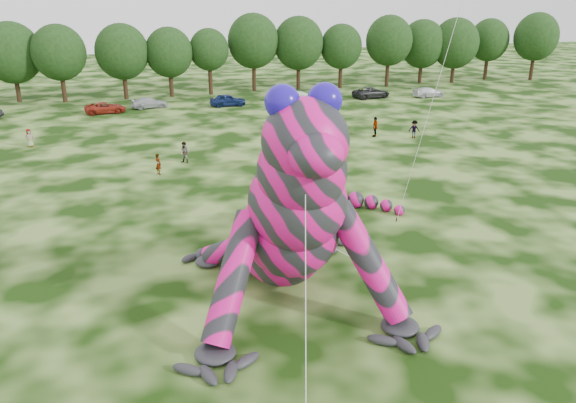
{
  "coord_description": "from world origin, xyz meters",
  "views": [
    {
      "loc": [
        -10.41,
        -19.28,
        12.69
      ],
      "look_at": [
        -3.79,
        3.36,
        4.0
      ],
      "focal_mm": 35.0,
      "sensor_mm": 36.0,
      "label": 1
    }
  ],
  "objects_px": {
    "tree_5": "(13,62)",
    "spectator_0": "(158,164)",
    "inflatable_gecko": "(275,176)",
    "car_3": "(149,103)",
    "car_5": "(291,95)",
    "tree_17": "(535,47)",
    "car_7": "(428,92)",
    "tree_10": "(254,52)",
    "spectator_4": "(29,138)",
    "tree_12": "(341,56)",
    "tree_6": "(60,64)",
    "tree_7": "(123,62)",
    "tree_13": "(388,51)",
    "spectator_1": "(185,153)",
    "tree_14": "(422,52)",
    "car_4": "(228,100)",
    "spectator_2": "(414,129)",
    "spectator_5": "(336,177)",
    "tree_16": "(488,49)",
    "car_6": "(371,93)",
    "tree_15": "(455,50)",
    "tree_9": "(210,62)",
    "spectator_3": "(375,127)",
    "car_2": "(105,108)",
    "tree_8": "(170,62)",
    "tree_11": "(299,53)"
  },
  "relations": [
    {
      "from": "tree_13",
      "to": "spectator_2",
      "type": "relative_size",
      "value": 6.04
    },
    {
      "from": "tree_11",
      "to": "spectator_5",
      "type": "height_order",
      "value": "tree_11"
    },
    {
      "from": "tree_14",
      "to": "tree_16",
      "type": "relative_size",
      "value": 1.0
    },
    {
      "from": "car_5",
      "to": "tree_12",
      "type": "bearing_deg",
      "value": -55.42
    },
    {
      "from": "spectator_4",
      "to": "tree_7",
      "type": "bearing_deg",
      "value": 47.53
    },
    {
      "from": "car_7",
      "to": "inflatable_gecko",
      "type": "bearing_deg",
      "value": 139.68
    },
    {
      "from": "tree_9",
      "to": "spectator_5",
      "type": "height_order",
      "value": "tree_9"
    },
    {
      "from": "car_4",
      "to": "spectator_2",
      "type": "bearing_deg",
      "value": -145.78
    },
    {
      "from": "tree_5",
      "to": "tree_16",
      "type": "distance_m",
      "value": 68.58
    },
    {
      "from": "tree_12",
      "to": "spectator_1",
      "type": "relative_size",
      "value": 5.18
    },
    {
      "from": "tree_14",
      "to": "car_2",
      "type": "distance_m",
      "value": 47.5
    },
    {
      "from": "car_4",
      "to": "spectator_4",
      "type": "bearing_deg",
      "value": 125.7
    },
    {
      "from": "inflatable_gecko",
      "to": "spectator_3",
      "type": "relative_size",
      "value": 10.39
    },
    {
      "from": "tree_14",
      "to": "tree_16",
      "type": "distance_m",
      "value": 12.01
    },
    {
      "from": "tree_10",
      "to": "spectator_4",
      "type": "bearing_deg",
      "value": -136.52
    },
    {
      "from": "spectator_5",
      "to": "spectator_3",
      "type": "bearing_deg",
      "value": 111.22
    },
    {
      "from": "tree_13",
      "to": "tree_16",
      "type": "relative_size",
      "value": 1.08
    },
    {
      "from": "tree_10",
      "to": "tree_13",
      "type": "xyz_separation_m",
      "value": [
        19.73,
        -1.45,
        -0.19
      ]
    },
    {
      "from": "spectator_5",
      "to": "spectator_3",
      "type": "height_order",
      "value": "spectator_3"
    },
    {
      "from": "car_3",
      "to": "spectator_3",
      "type": "relative_size",
      "value": 2.26
    },
    {
      "from": "tree_6",
      "to": "tree_17",
      "type": "xyz_separation_m",
      "value": [
        69.51,
        -0.02,
        0.4
      ]
    },
    {
      "from": "tree_6",
      "to": "car_3",
      "type": "xyz_separation_m",
      "value": [
        10.0,
        -7.17,
        -4.12
      ]
    },
    {
      "from": "tree_13",
      "to": "car_6",
      "type": "xyz_separation_m",
      "value": [
        -6.35,
        -8.63,
        -4.37
      ]
    },
    {
      "from": "tree_17",
      "to": "spectator_4",
      "type": "xyz_separation_m",
      "value": [
        -70.75,
        -22.92,
        -4.34
      ]
    },
    {
      "from": "tree_7",
      "to": "car_2",
      "type": "xyz_separation_m",
      "value": [
        -2.48,
        -9.13,
        -4.1
      ]
    },
    {
      "from": "tree_14",
      "to": "tree_10",
      "type": "bearing_deg",
      "value": -179.68
    },
    {
      "from": "spectator_0",
      "to": "tree_5",
      "type": "bearing_deg",
      "value": -4.94
    },
    {
      "from": "tree_14",
      "to": "car_4",
      "type": "bearing_deg",
      "value": -161.5
    },
    {
      "from": "spectator_1",
      "to": "spectator_0",
      "type": "xyz_separation_m",
      "value": [
        -2.25,
        -2.51,
        -0.06
      ]
    },
    {
      "from": "inflatable_gecko",
      "to": "tree_7",
      "type": "xyz_separation_m",
      "value": [
        -5.97,
        52.45,
        -0.18
      ]
    },
    {
      "from": "spectator_4",
      "to": "spectator_2",
      "type": "height_order",
      "value": "spectator_2"
    },
    {
      "from": "tree_7",
      "to": "tree_13",
      "type": "distance_m",
      "value": 37.21
    },
    {
      "from": "car_3",
      "to": "car_5",
      "type": "bearing_deg",
      "value": -98.44
    },
    {
      "from": "tree_8",
      "to": "car_3",
      "type": "height_order",
      "value": "tree_8"
    },
    {
      "from": "inflatable_gecko",
      "to": "tree_12",
      "type": "relative_size",
      "value": 2.19
    },
    {
      "from": "tree_16",
      "to": "tree_14",
      "type": "bearing_deg",
      "value": -176.9
    },
    {
      "from": "tree_10",
      "to": "tree_16",
      "type": "distance_m",
      "value": 38.06
    },
    {
      "from": "tree_12",
      "to": "car_6",
      "type": "height_order",
      "value": "tree_12"
    },
    {
      "from": "tree_17",
      "to": "car_7",
      "type": "xyz_separation_m",
      "value": [
        -23.56,
        -9.56,
        -4.52
      ]
    },
    {
      "from": "spectator_2",
      "to": "tree_6",
      "type": "bearing_deg",
      "value": 153.15
    },
    {
      "from": "tree_7",
      "to": "tree_17",
      "type": "distance_m",
      "value": 62.03
    },
    {
      "from": "tree_13",
      "to": "tree_16",
      "type": "height_order",
      "value": "tree_13"
    },
    {
      "from": "tree_15",
      "to": "spectator_1",
      "type": "distance_m",
      "value": 55.69
    },
    {
      "from": "tree_17",
      "to": "car_3",
      "type": "xyz_separation_m",
      "value": [
        -59.51,
        -7.15,
        -4.53
      ]
    },
    {
      "from": "inflatable_gecko",
      "to": "tree_5",
      "type": "height_order",
      "value": "inflatable_gecko"
    },
    {
      "from": "tree_13",
      "to": "tree_14",
      "type": "bearing_deg",
      "value": 14.15
    },
    {
      "from": "tree_7",
      "to": "car_2",
      "type": "distance_m",
      "value": 10.31
    },
    {
      "from": "tree_5",
      "to": "spectator_0",
      "type": "bearing_deg",
      "value": -67.9
    },
    {
      "from": "tree_6",
      "to": "spectator_5",
      "type": "height_order",
      "value": "tree_6"
    },
    {
      "from": "tree_5",
      "to": "spectator_1",
      "type": "distance_m",
      "value": 37.97
    }
  ]
}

